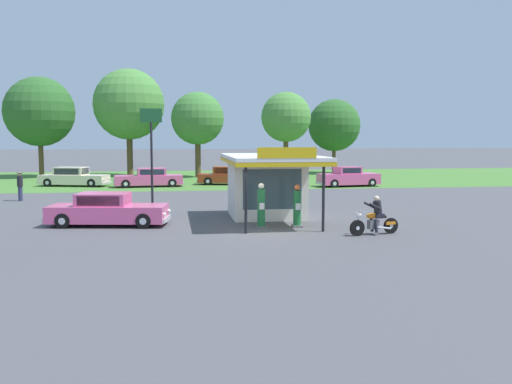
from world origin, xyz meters
name	(u,v)px	position (x,y,z in m)	size (l,w,h in m)	color
ground_plane	(264,231)	(0.00, 0.00, 0.00)	(300.00, 300.00, 0.00)	#4C4C51
grass_verge_strip	(213,178)	(0.00, 30.00, 0.00)	(120.00, 24.00, 0.01)	#477A33
service_station_kiosk	(267,181)	(0.81, 3.97, 1.78)	(4.15, 7.11, 3.52)	silver
gas_pump_nearside	(261,208)	(0.01, 0.88, 0.89)	(0.44, 0.44, 1.96)	slate
gas_pump_offside	(297,208)	(1.60, 0.88, 0.85)	(0.44, 0.44, 1.87)	slate
motorcycle_with_rider	(375,219)	(4.31, -1.40, 0.65)	(2.19, 0.78, 1.58)	black
featured_classic_sedan	(107,211)	(-6.65, 2.59, 0.67)	(5.52, 2.61, 1.46)	#E55993
parked_car_second_row_spare	(348,177)	(10.01, 19.97, 0.70)	(5.08, 2.48, 1.56)	#E55993
parked_car_back_row_right	(73,177)	(-11.52, 23.33, 0.69)	(5.73, 3.18, 1.51)	beige
parked_car_back_row_far_left	(149,178)	(-5.56, 21.91, 0.67)	(5.52, 2.27, 1.46)	#E55993
parked_car_back_row_left	(231,176)	(0.97, 22.96, 0.68)	(5.72, 2.83, 1.48)	#993819
bystander_strolling_foreground	(20,185)	(-13.00, 13.22, 0.95)	(0.39, 0.39, 1.76)	#2D3351
tree_oak_right	(286,117)	(7.27, 31.30, 5.77)	(4.86, 4.86, 8.23)	brown
tree_oak_distant_spare	(198,119)	(-1.28, 31.73, 5.61)	(5.05, 5.05, 8.17)	brown
tree_oak_centre	(334,126)	(13.24, 35.23, 5.01)	(5.50, 5.50, 7.85)	brown
tree_oak_far_right	(39,112)	(-16.25, 34.01, 6.27)	(6.65, 6.65, 9.61)	brown
tree_oak_far_left	(129,105)	(-7.88, 34.26, 7.04)	(6.93, 6.93, 10.53)	brown
roadside_pole_sign	(151,143)	(-4.79, 6.29, 3.61)	(1.10, 0.12, 5.35)	black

